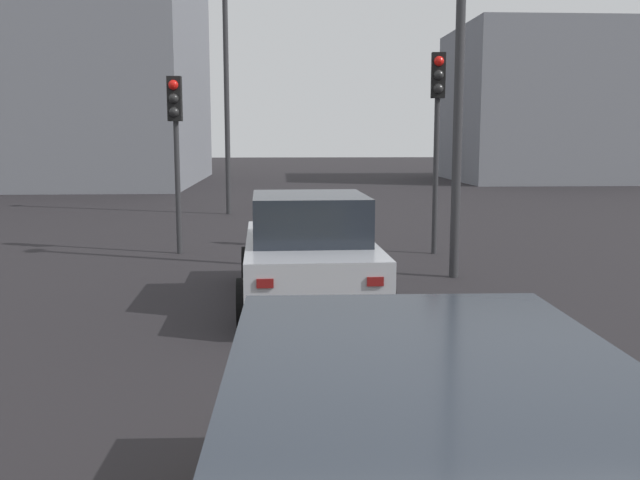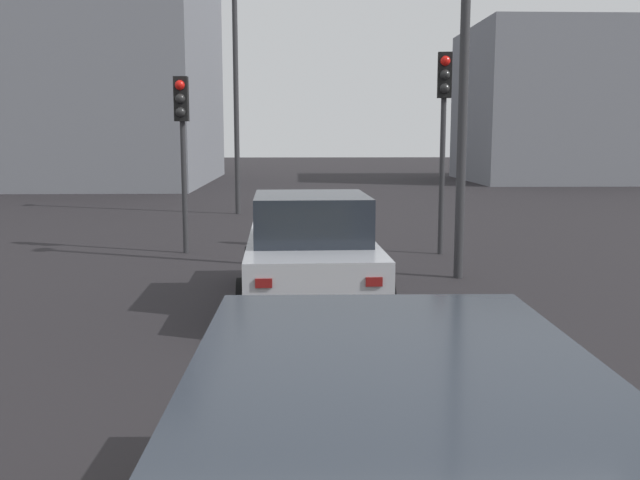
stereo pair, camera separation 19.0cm
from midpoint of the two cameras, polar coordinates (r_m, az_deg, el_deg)
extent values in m
cube|color=#A8AAB2|center=(10.50, -0.26, -1.73)|extent=(4.29, 1.93, 0.71)
cube|color=#1E232B|center=(10.19, -0.19, 1.83)|extent=(1.95, 1.65, 0.66)
cylinder|color=black|center=(11.92, 3.74, -1.96)|extent=(0.65, 0.24, 0.64)
cylinder|color=black|center=(11.83, -5.01, -2.06)|extent=(0.65, 0.24, 0.64)
cylinder|color=black|center=(9.38, 5.77, -4.83)|extent=(0.65, 0.24, 0.64)
cylinder|color=black|center=(9.26, -5.42, -4.99)|extent=(0.65, 0.24, 0.64)
cube|color=maroon|center=(8.46, 5.01, -3.36)|extent=(0.04, 0.20, 0.11)
cube|color=maroon|center=(8.36, -3.89, -3.48)|extent=(0.04, 0.20, 0.11)
cube|color=#1E232B|center=(2.88, 7.75, -15.38)|extent=(2.10, 1.56, 0.66)
cylinder|color=black|center=(4.94, 14.89, -17.51)|extent=(0.64, 0.23, 0.64)
cylinder|color=black|center=(4.79, -6.53, -18.13)|extent=(0.64, 0.23, 0.64)
cylinder|color=#2D2D30|center=(14.95, 10.11, 4.98)|extent=(0.11, 0.11, 3.21)
cube|color=black|center=(14.91, 10.33, 12.88)|extent=(0.24, 0.31, 0.90)
sphere|color=red|center=(14.83, 10.39, 13.95)|extent=(0.20, 0.20, 0.20)
sphere|color=black|center=(14.80, 10.37, 12.91)|extent=(0.20, 0.20, 0.20)
sphere|color=black|center=(14.78, 10.34, 11.87)|extent=(0.20, 0.20, 0.20)
cylinder|color=#2D2D30|center=(15.12, -10.47, 4.13)|extent=(0.11, 0.11, 2.75)
cube|color=black|center=(15.04, -10.70, 11.05)|extent=(0.21, 0.29, 0.90)
sphere|color=red|center=(14.95, -10.81, 12.10)|extent=(0.20, 0.20, 0.20)
sphere|color=black|center=(14.93, -10.78, 11.07)|extent=(0.20, 0.20, 0.20)
sphere|color=black|center=(14.92, -10.76, 10.04)|extent=(0.20, 0.20, 0.20)
cylinder|color=#2D2D30|center=(12.48, 11.92, 13.50)|extent=(0.16, 0.16, 7.22)
cylinder|color=#2D2D30|center=(22.60, -6.49, 10.56)|extent=(0.16, 0.16, 6.69)
cube|color=slate|center=(41.37, 18.72, 10.21)|extent=(9.25, 9.76, 8.22)
cube|color=slate|center=(39.73, -16.44, 14.24)|extent=(15.64, 10.21, 13.51)
cube|color=slate|center=(44.81, -23.14, 14.99)|extent=(10.36, 10.16, 16.28)
camera|label=1|loc=(0.10, -89.40, 0.09)|focal=39.91mm
camera|label=2|loc=(0.10, 90.60, -0.09)|focal=39.91mm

